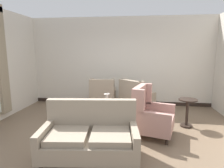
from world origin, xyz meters
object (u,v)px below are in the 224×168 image
(armchair_far_left, at_px, (136,100))
(coffee_table, at_px, (107,112))
(porcelain_vase, at_px, (107,102))
(settee, at_px, (90,137))
(armchair_beside_settee, at_px, (150,115))
(side_table, at_px, (187,110))
(armchair_near_sideboard, at_px, (103,96))

(armchair_far_left, bearing_deg, coffee_table, 96.70)
(porcelain_vase, xyz_separation_m, armchair_far_left, (0.70, 0.97, -0.16))
(settee, bearing_deg, porcelain_vase, 81.32)
(armchair_beside_settee, bearing_deg, coffee_table, 87.45)
(armchair_far_left, distance_m, side_table, 1.48)
(armchair_beside_settee, xyz_separation_m, armchair_near_sideboard, (-1.35, 1.67, -0.02))
(coffee_table, distance_m, armchair_beside_settee, 1.08)
(porcelain_vase, xyz_separation_m, settee, (-0.07, -1.48, -0.20))
(armchair_beside_settee, bearing_deg, armchair_near_sideboard, 54.54)
(armchair_far_left, height_order, armchair_near_sideboard, armchair_far_left)
(armchair_far_left, xyz_separation_m, armchair_beside_settee, (0.33, -1.35, 0.01))
(settee, bearing_deg, armchair_far_left, 66.61)
(settee, xyz_separation_m, armchair_far_left, (0.77, 2.45, 0.04))
(porcelain_vase, relative_size, side_table, 0.54)
(porcelain_vase, relative_size, settee, 0.22)
(coffee_table, relative_size, porcelain_vase, 2.53)
(side_table, bearing_deg, porcelain_vase, -174.32)
(coffee_table, height_order, armchair_near_sideboard, armchair_near_sideboard)
(porcelain_vase, relative_size, armchair_far_left, 0.34)
(settee, bearing_deg, side_table, 33.57)
(armchair_near_sideboard, bearing_deg, armchair_beside_settee, 126.87)
(armchair_beside_settee, bearing_deg, porcelain_vase, 85.50)
(armchair_beside_settee, xyz_separation_m, side_table, (0.93, 0.57, -0.04))
(settee, distance_m, side_table, 2.63)
(coffee_table, bearing_deg, porcelain_vase, 90.96)
(settee, relative_size, armchair_far_left, 1.53)
(porcelain_vase, height_order, armchair_far_left, armchair_far_left)
(coffee_table, distance_m, settee, 1.44)
(porcelain_vase, distance_m, side_table, 1.98)
(coffee_table, relative_size, armchair_near_sideboard, 0.93)
(coffee_table, bearing_deg, armchair_near_sideboard, 103.54)
(armchair_far_left, height_order, side_table, armchair_far_left)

